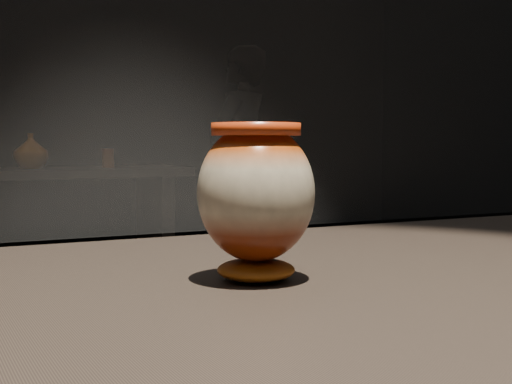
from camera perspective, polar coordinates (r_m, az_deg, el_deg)
main_vase at (r=0.77m, az=-0.00°, el=-0.23°), size 0.14×0.14×0.17m
back_shelf at (r=4.26m, az=-19.00°, el=-1.79°), size 2.00×0.60×0.90m
back_vase_mid at (r=4.24m, az=-17.57°, el=3.14°), size 0.25×0.25×0.20m
back_vase_right at (r=4.33m, az=-11.76°, el=2.68°), size 0.07×0.07×0.11m
visitor at (r=5.62m, az=-1.32°, el=2.51°), size 0.79×0.73×1.81m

